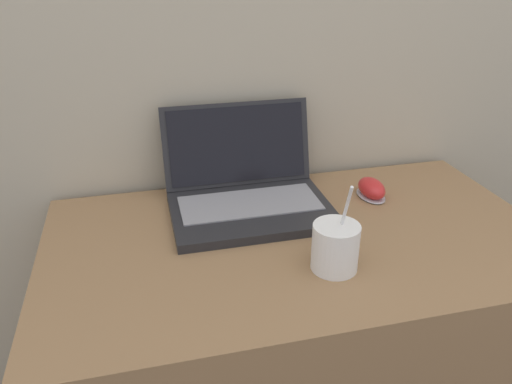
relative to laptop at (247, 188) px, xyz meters
name	(u,v)px	position (x,y,z in m)	size (l,w,h in m)	color
desk	(294,365)	(0.08, -0.16, -0.40)	(1.03, 0.58, 0.71)	#936D47
laptop	(247,188)	(0.00, 0.00, 0.00)	(0.35, 0.30, 0.21)	#232326
drink_cup	(335,246)	(0.10, -0.28, 0.00)	(0.09, 0.09, 0.18)	white
computer_mouse	(371,189)	(0.30, -0.02, -0.02)	(0.06, 0.09, 0.04)	#B2B2B7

